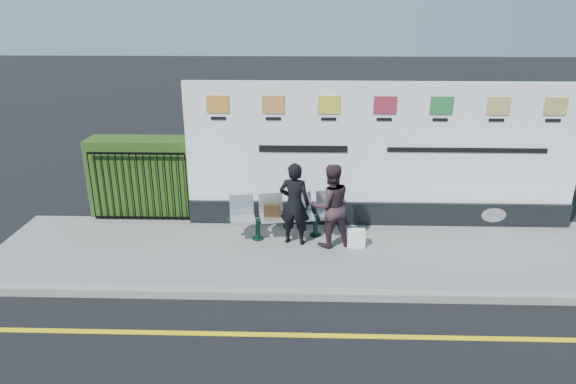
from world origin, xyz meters
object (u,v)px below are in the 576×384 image
object	(u,v)px
billboard	(380,165)
woman_left	(294,204)
bench	(287,226)
woman_right	(330,206)

from	to	relation	value
billboard	woman_left	xyz separation A→B (m)	(-1.75, -1.02, -0.48)
bench	woman_right	size ratio (longest dim) A/B	1.35
billboard	woman_right	size ratio (longest dim) A/B	4.86
woman_left	woman_right	xyz separation A→B (m)	(0.68, -0.08, 0.00)
billboard	bench	bearing A→B (deg)	-157.73
bench	woman_left	bearing A→B (deg)	-66.01
woman_left	bench	bearing A→B (deg)	-44.37
billboard	woman_left	size ratio (longest dim) A/B	4.88
bench	woman_left	distance (m)	0.65
bench	woman_right	world-z (taller)	woman_right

